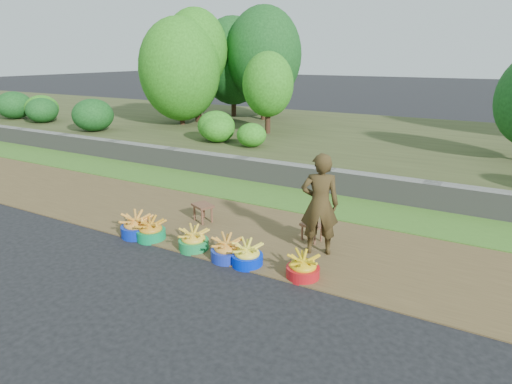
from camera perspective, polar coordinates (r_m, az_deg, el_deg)
The scene contains 15 objects.
ground_plane at distance 6.42m, azimuth -3.84°, elevation -9.84°, with size 120.00×120.00×0.00m, color black.
dirt_shoulder at distance 7.39m, azimuth 1.47°, elevation -5.86°, with size 80.00×2.50×0.02m, color brown.
grass_verge at distance 9.08m, azimuth 7.38°, elevation -1.33°, with size 80.00×1.50×0.04m, color #417524.
retaining_wall at distance 9.77m, azimuth 9.33°, elevation 1.52°, with size 80.00×0.35×0.55m, color slate.
earth_bank at distance 14.36m, azimuth 16.19°, elevation 6.17°, with size 80.00×10.00×0.50m, color #3E4622.
vegetation at distance 13.01m, azimuth 23.78°, elevation 14.73°, with size 38.38×8.65×4.36m.
basin_a at distance 7.62m, azimuth -15.64°, elevation -4.42°, with size 0.53×0.53×0.40m.
basin_b at distance 7.42m, azimuth -13.85°, elevation -5.00°, with size 0.49×0.49×0.36m.
basin_c at distance 6.92m, azimuth -8.33°, elevation -6.40°, with size 0.48×0.48×0.36m.
basin_d at distance 6.55m, azimuth -3.94°, elevation -7.70°, with size 0.48×0.48×0.36m.
basin_e at distance 6.38m, azimuth -1.19°, elevation -8.42°, with size 0.47×0.47×0.35m.
basin_f at distance 6.07m, azimuth 6.28°, elevation -10.00°, with size 0.47×0.47×0.35m.
stool_left at distance 7.95m, azimuth -7.11°, elevation -2.11°, with size 0.46×0.42×0.33m.
stool_right at distance 7.15m, azimuth 7.47°, elevation -4.69°, with size 0.39×0.34×0.30m.
vendor_woman at distance 6.55m, azimuth 8.50°, elevation -1.64°, with size 0.58×0.38×1.59m, color black.
Camera 1 is at (3.14, -4.74, 2.98)m, focal length 30.00 mm.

